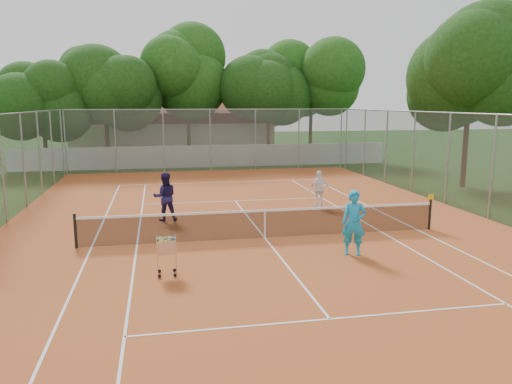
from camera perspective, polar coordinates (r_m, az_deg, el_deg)
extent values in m
plane|color=black|center=(16.55, 1.01, -5.34)|extent=(120.00, 120.00, 0.00)
cube|color=#AD5021|center=(16.55, 1.01, -5.30)|extent=(18.00, 34.00, 0.02)
cube|color=white|center=(16.54, 1.01, -5.26)|extent=(10.98, 23.78, 0.01)
cube|color=black|center=(16.42, 1.01, -3.62)|extent=(11.88, 0.10, 0.98)
cube|color=slate|center=(16.13, 1.03, 1.52)|extent=(18.00, 34.00, 4.00)
cube|color=silver|center=(34.95, -5.56, 4.09)|extent=(26.00, 0.30, 1.50)
cube|color=beige|center=(44.67, -9.44, 7.19)|extent=(16.40, 9.00, 4.40)
cube|color=black|center=(37.74, -6.13, 11.00)|extent=(29.00, 19.00, 10.00)
imported|color=#1894CC|center=(14.81, 11.13, -3.49)|extent=(0.82, 0.69, 1.92)
imported|color=#1B1644|center=(19.08, -10.36, -0.53)|extent=(0.94, 0.75, 1.83)
imported|color=white|center=(21.29, 7.26, 0.32)|extent=(0.96, 0.46, 1.58)
cube|color=silver|center=(13.13, -10.18, -7.13)|extent=(0.58, 0.58, 1.08)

